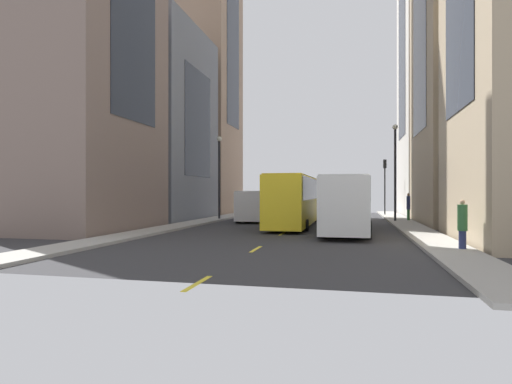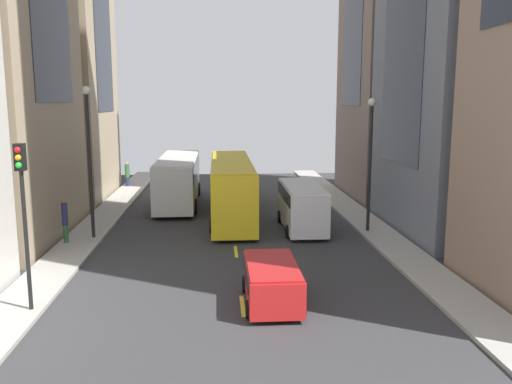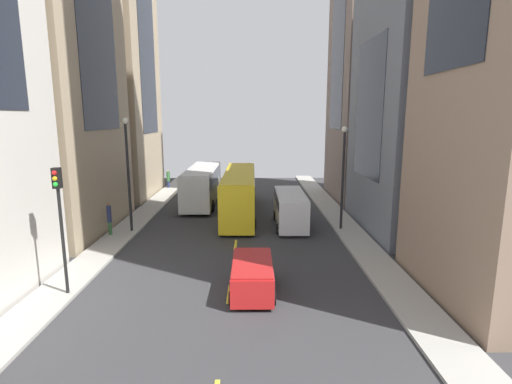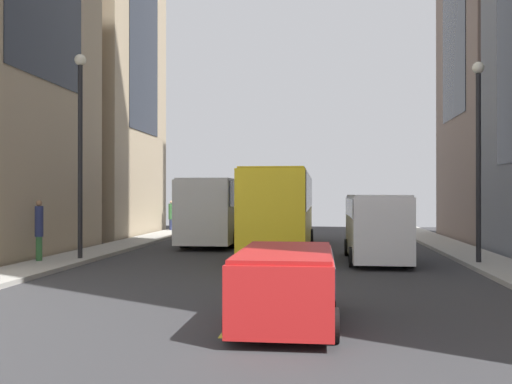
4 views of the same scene
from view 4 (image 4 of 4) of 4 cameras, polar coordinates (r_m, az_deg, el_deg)
name	(u,v)px [view 4 (image 4 of 4)]	position (r m, az deg, el deg)	size (l,w,h in m)	color
ground_plane	(281,253)	(25.32, 2.50, -6.13)	(41.97, 41.97, 0.00)	#333335
sidewalk_west	(108,249)	(27.06, -14.64, -5.58)	(2.05, 44.00, 0.15)	#9E9B93
sidewalk_east	(467,253)	(26.00, 20.37, -5.79)	(2.05, 44.00, 0.15)	#9E9B93
lane_stripe_1	(231,325)	(11.56, -2.52, -13.22)	(0.16, 2.00, 0.01)	yellow
lane_stripe_2	(265,275)	(18.40, 0.95, -8.35)	(0.16, 2.00, 0.01)	yellow
lane_stripe_3	(281,253)	(25.32, 2.50, -6.11)	(0.16, 2.00, 0.01)	yellow
lane_stripe_4	(290,240)	(32.28, 3.38, -4.84)	(0.16, 2.00, 0.01)	yellow
lane_stripe_5	(295,232)	(39.25, 3.94, -4.02)	(0.16, 2.00, 0.01)	yellow
lane_stripe_6	(299,226)	(46.23, 4.34, -3.44)	(0.16, 2.00, 0.01)	yellow
building_west_2	(70,9)	(39.56, -18.12, 17.06)	(9.73, 10.12, 28.70)	tan
city_bus_white	(221,205)	(31.01, -3.50, -1.33)	(2.81, 11.11, 3.35)	silver
streetcar_yellow	(283,205)	(26.19, 2.68, -1.27)	(2.70, 13.32, 3.59)	yellow
delivery_van_white	(376,222)	(22.54, 11.93, -2.99)	(2.25, 6.10, 2.58)	white
car_red_0	(286,281)	(11.46, 2.99, -8.86)	(2.03, 4.04, 1.50)	red
pedestrian_waiting_curb	(171,215)	(39.49, -8.49, -2.26)	(0.39, 0.39, 2.01)	navy
pedestrian_crossing_near	(39,228)	(22.49, -20.91, -3.39)	(0.31, 0.31, 2.23)	#336B38
streetlamp_near	(478,140)	(22.15, 21.39, 4.90)	(0.44, 0.44, 7.25)	black
streetlamp_far	(80,135)	(22.97, -17.21, 5.50)	(0.44, 0.44, 7.85)	black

